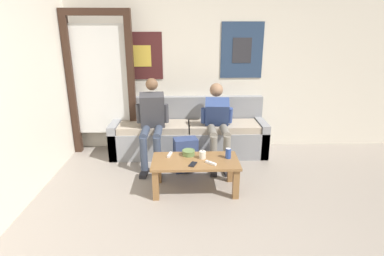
{
  "coord_description": "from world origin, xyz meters",
  "views": [
    {
      "loc": [
        -0.17,
        -1.87,
        1.85
      ],
      "look_at": [
        -0.06,
        1.79,
        0.66
      ],
      "focal_mm": 28.0,
      "sensor_mm": 36.0,
      "label": 1
    }
  ],
  "objects": [
    {
      "name": "wall_back",
      "position": [
        0.0,
        2.89,
        1.28
      ],
      "size": [
        10.0,
        0.07,
        2.55
      ],
      "color": "silver",
      "rests_on": "ground_plane"
    },
    {
      "name": "couch",
      "position": [
        -0.08,
        2.56,
        0.3
      ],
      "size": [
        2.37,
        0.66,
        0.85
      ],
      "color": "gray",
      "rests_on": "ground_plane"
    },
    {
      "name": "ceramic_bowl",
      "position": [
        -0.11,
        1.52,
        0.43
      ],
      "size": [
        0.16,
        0.16,
        0.07
      ],
      "color": "#607F47",
      "rests_on": "coffee_table"
    },
    {
      "name": "cell_phone",
      "position": [
        -0.07,
        1.25,
        0.4
      ],
      "size": [
        0.11,
        0.15,
        0.01
      ],
      "color": "black",
      "rests_on": "coffee_table"
    },
    {
      "name": "person_seated_teen",
      "position": [
        0.33,
        2.24,
        0.62
      ],
      "size": [
        0.47,
        0.92,
        1.11
      ],
      "color": "gray",
      "rests_on": "ground_plane"
    },
    {
      "name": "backpack",
      "position": [
        -0.14,
        1.91,
        0.22
      ],
      "size": [
        0.35,
        0.28,
        0.47
      ],
      "color": "navy",
      "rests_on": "ground_plane"
    },
    {
      "name": "door_frame",
      "position": [
        -1.4,
        2.67,
        1.2
      ],
      "size": [
        1.0,
        0.1,
        2.15
      ],
      "color": "#382319",
      "rests_on": "ground_plane"
    },
    {
      "name": "game_controller_near_right",
      "position": [
        -0.34,
        1.52,
        0.4
      ],
      "size": [
        0.06,
        0.15,
        0.03
      ],
      "color": "white",
      "rests_on": "coffee_table"
    },
    {
      "name": "coffee_table",
      "position": [
        -0.03,
        1.37,
        0.32
      ],
      "size": [
        1.02,
        0.52,
        0.39
      ],
      "color": "olive",
      "rests_on": "ground_plane"
    },
    {
      "name": "drink_can_blue",
      "position": [
        0.36,
        1.42,
        0.45
      ],
      "size": [
        0.07,
        0.07,
        0.12
      ],
      "color": "#28479E",
      "rests_on": "coffee_table"
    },
    {
      "name": "pillar_candle",
      "position": [
        0.06,
        1.42,
        0.44
      ],
      "size": [
        0.08,
        0.08,
        0.1
      ],
      "color": "silver",
      "rests_on": "coffee_table"
    },
    {
      "name": "person_seated_adult",
      "position": [
        -0.61,
        2.19,
        0.65
      ],
      "size": [
        0.47,
        0.82,
        1.21
      ],
      "color": "#384256",
      "rests_on": "ground_plane"
    },
    {
      "name": "game_controller_near_left",
      "position": [
        0.14,
        1.26,
        0.4
      ],
      "size": [
        0.13,
        0.12,
        0.03
      ],
      "color": "white",
      "rests_on": "coffee_table"
    }
  ]
}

